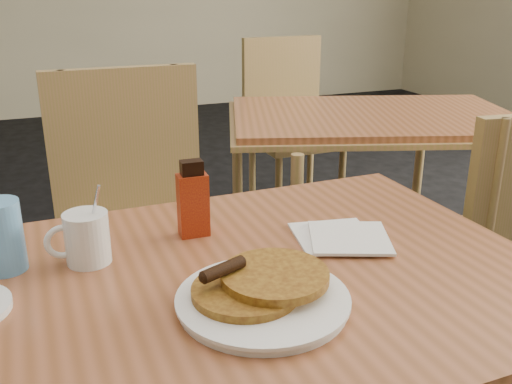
# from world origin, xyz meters

# --- Properties ---
(main_table) EXTENTS (1.25, 0.85, 0.75)m
(main_table) POSITION_xyz_m (-0.05, -0.08, 0.71)
(main_table) COLOR #A05A38
(main_table) RESTS_ON floor
(neighbor_table) EXTENTS (1.37, 1.13, 0.75)m
(neighbor_table) POSITION_xyz_m (0.96, 1.00, 0.71)
(neighbor_table) COLOR #A05A38
(neighbor_table) RESTS_ON floor
(chair_main_far) EXTENTS (0.46, 0.46, 1.01)m
(chair_main_far) POSITION_xyz_m (-0.08, 0.68, 0.61)
(chair_main_far) COLOR #A27A4C
(chair_main_far) RESTS_ON floor
(chair_neighbor_far) EXTENTS (0.45, 0.45, 0.98)m
(chair_neighbor_far) POSITION_xyz_m (0.95, 1.78, 0.59)
(chair_neighbor_far) COLOR #A27A4C
(chair_neighbor_far) RESTS_ON floor
(chair_neighbor_near) EXTENTS (0.47, 0.47, 0.92)m
(chair_neighbor_near) POSITION_xyz_m (0.94, 0.25, 0.55)
(chair_neighbor_near) COLOR #A27A4C
(chair_neighbor_near) RESTS_ON floor
(pancake_plate) EXTENTS (0.28, 0.28, 0.07)m
(pancake_plate) POSITION_xyz_m (-0.02, -0.18, 0.77)
(pancake_plate) COLOR white
(pancake_plate) RESTS_ON main_table
(coffee_mug) EXTENTS (0.12, 0.08, 0.16)m
(coffee_mug) POSITION_xyz_m (-0.27, 0.08, 0.80)
(coffee_mug) COLOR white
(coffee_mug) RESTS_ON main_table
(syrup_bottle) EXTENTS (0.06, 0.04, 0.16)m
(syrup_bottle) POSITION_xyz_m (-0.05, 0.12, 0.82)
(syrup_bottle) COLOR maroon
(syrup_bottle) RESTS_ON main_table
(napkin_stack) EXTENTS (0.21, 0.22, 0.01)m
(napkin_stack) POSITION_xyz_m (0.23, -0.01, 0.76)
(napkin_stack) COLOR white
(napkin_stack) RESTS_ON main_table
(blue_tumbler) EXTENTS (0.08, 0.08, 0.13)m
(blue_tumbler) POSITION_xyz_m (-0.41, 0.10, 0.82)
(blue_tumbler) COLOR #5EA0DD
(blue_tumbler) RESTS_ON main_table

